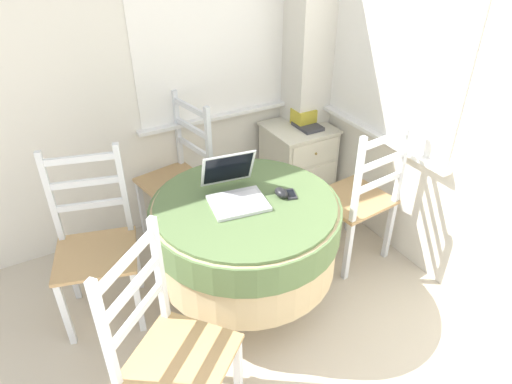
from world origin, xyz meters
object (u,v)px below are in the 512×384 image
at_px(dining_chair_near_back_window, 180,177).
at_px(book_on_cabinet, 308,126).
at_px(laptop, 235,191).
at_px(dining_chair_camera_near, 170,353).
at_px(dining_chair_near_right_window, 359,199).
at_px(storage_box, 303,117).
at_px(round_dining_table, 246,230).
at_px(dining_chair_left_flank, 96,246).
at_px(computer_mouse, 281,193).
at_px(corner_cabinet, 297,165).
at_px(cell_phone, 291,194).

relative_size(dining_chair_near_back_window, book_on_cabinet, 4.73).
bearing_deg(laptop, dining_chair_camera_near, -136.73).
relative_size(dining_chair_near_right_window, storage_box, 6.71).
height_order(dining_chair_near_back_window, book_on_cabinet, dining_chair_near_back_window).
relative_size(round_dining_table, dining_chair_left_flank, 1.02).
bearing_deg(computer_mouse, dining_chair_left_flank, 156.63).
relative_size(dining_chair_near_right_window, corner_cabinet, 1.56).
height_order(round_dining_table, storage_box, storage_box).
bearing_deg(dining_chair_near_back_window, corner_cabinet, -1.96).
bearing_deg(laptop, computer_mouse, -24.60).
bearing_deg(corner_cabinet, dining_chair_near_back_window, 178.04).
distance_m(computer_mouse, dining_chair_near_right_window, 0.69).
bearing_deg(book_on_cabinet, dining_chair_left_flank, -166.94).
bearing_deg(dining_chair_left_flank, book_on_cabinet, 13.06).
height_order(round_dining_table, dining_chair_left_flank, dining_chair_left_flank).
distance_m(laptop, dining_chair_near_back_window, 0.83).
relative_size(dining_chair_camera_near, storage_box, 6.71).
height_order(dining_chair_near_right_window, book_on_cabinet, dining_chair_near_right_window).
bearing_deg(round_dining_table, dining_chair_camera_near, -141.19).
bearing_deg(round_dining_table, dining_chair_near_back_window, 95.08).
xyz_separation_m(round_dining_table, cell_phone, (0.25, -0.06, 0.19)).
bearing_deg(dining_chair_near_right_window, dining_chair_left_flank, 167.42).
bearing_deg(computer_mouse, laptop, 155.40).
distance_m(computer_mouse, dining_chair_camera_near, 1.00).
distance_m(dining_chair_near_right_window, storage_box, 0.85).
bearing_deg(dining_chair_near_back_window, book_on_cabinet, -4.25).
bearing_deg(computer_mouse, cell_phone, -13.78).
bearing_deg(computer_mouse, storage_box, 49.40).
distance_m(dining_chair_camera_near, storage_box, 2.08).
xyz_separation_m(dining_chair_near_right_window, book_on_cabinet, (0.10, 0.74, 0.19)).
distance_m(laptop, dining_chair_left_flank, 0.84).
bearing_deg(dining_chair_near_right_window, book_on_cabinet, 82.00).
xyz_separation_m(round_dining_table, laptop, (-0.03, 0.06, 0.24)).
bearing_deg(storage_box, dining_chair_near_back_window, 179.68).
relative_size(laptop, dining_chair_near_back_window, 0.38).
height_order(computer_mouse, dining_chair_left_flank, dining_chair_left_flank).
xyz_separation_m(dining_chair_near_back_window, corner_cabinet, (0.96, -0.03, -0.15)).
bearing_deg(dining_chair_left_flank, dining_chair_camera_near, -83.00).
distance_m(round_dining_table, dining_chair_camera_near, 0.83).
xyz_separation_m(corner_cabinet, book_on_cabinet, (0.05, -0.04, 0.34)).
bearing_deg(cell_phone, computer_mouse, 166.22).
height_order(laptop, corner_cabinet, laptop).
xyz_separation_m(dining_chair_left_flank, book_on_cabinet, (1.68, 0.39, 0.19)).
xyz_separation_m(dining_chair_near_back_window, book_on_cabinet, (1.01, -0.07, 0.19)).
bearing_deg(corner_cabinet, laptop, -141.36).
height_order(dining_chair_camera_near, dining_chair_left_flank, same).
bearing_deg(dining_chair_camera_near, laptop, 43.27).
relative_size(dining_chair_near_right_window, dining_chair_left_flank, 1.00).
bearing_deg(computer_mouse, book_on_cabinet, 47.25).
distance_m(cell_phone, book_on_cabinet, 1.06).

